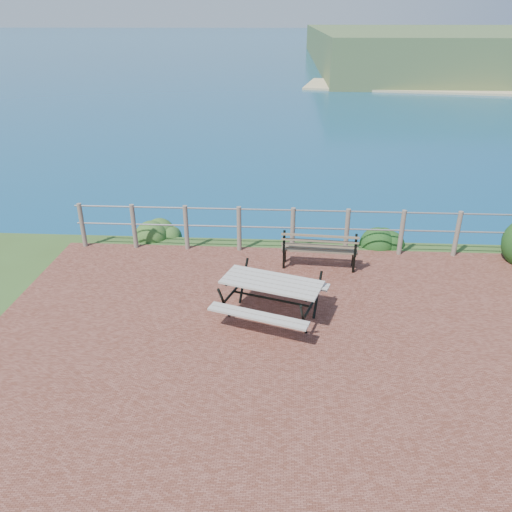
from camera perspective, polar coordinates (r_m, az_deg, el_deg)
The scene contains 7 objects.
ground at distance 8.01m, azimuth 4.24°, elevation -9.82°, with size 10.00×7.00×0.12m, color brown.
ocean at distance 206.57m, azimuth 3.84°, elevation 24.46°, with size 1200.00×1200.00×0.00m, color #166884.
safety_railing at distance 10.68m, azimuth 4.22°, elevation 3.24°, with size 9.40×0.10×1.00m.
picnic_table at distance 8.35m, azimuth 1.79°, elevation -4.51°, with size 1.77×1.37×0.69m.
park_bench at distance 10.05m, azimuth 7.27°, elevation 1.51°, with size 1.53×0.48×0.85m.
shrub_lip_west at distance 11.88m, azimuth -10.81°, elevation 2.23°, with size 0.78×0.78×0.52m, color #305821.
shrub_lip_east at distance 11.81m, azimuth 13.93°, elevation 1.77°, with size 0.81×0.81×0.56m, color #133E15.
Camera 1 is at (-0.19, -6.52, 4.66)m, focal length 35.00 mm.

